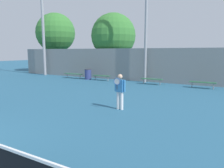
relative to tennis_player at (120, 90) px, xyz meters
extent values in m
cylinder|color=silver|center=(-0.09, 0.01, -0.49)|extent=(0.14, 0.14, 0.79)
cylinder|color=silver|center=(0.09, 0.01, -0.49)|extent=(0.14, 0.14, 0.79)
cube|color=teal|center=(0.00, 0.01, 0.18)|extent=(0.32, 0.20, 0.54)
cylinder|color=teal|center=(-0.21, 0.01, 0.19)|extent=(0.10, 0.10, 0.53)
cylinder|color=teal|center=(0.21, 0.01, 0.19)|extent=(0.10, 0.10, 0.53)
sphere|color=#DBAD89|center=(0.00, 0.01, 0.59)|extent=(0.21, 0.21, 0.21)
cylinder|color=black|center=(0.00, -0.27, 0.15)|extent=(0.03, 0.03, 0.22)
torus|color=#28519E|center=(0.00, -0.27, 0.41)|extent=(0.31, 0.03, 0.31)
cylinder|color=silver|center=(0.00, -0.27, 0.41)|extent=(0.27, 0.01, 0.27)
cube|color=#28663D|center=(-6.08, 7.88, -0.46)|extent=(1.66, 0.40, 0.04)
cylinder|color=gray|center=(-6.74, 7.88, -0.68)|extent=(0.06, 0.06, 0.41)
cylinder|color=gray|center=(-5.41, 7.88, -0.68)|extent=(0.06, 0.06, 0.41)
cube|color=#28663D|center=(-1.40, 7.88, -0.46)|extent=(1.70, 0.40, 0.04)
cylinder|color=gray|center=(-2.08, 7.88, -0.68)|extent=(0.06, 0.06, 0.41)
cylinder|color=gray|center=(-0.72, 7.88, -0.68)|extent=(0.06, 0.06, 0.41)
cube|color=#28663D|center=(2.33, 7.88, -0.46)|extent=(1.76, 0.40, 0.04)
cylinder|color=gray|center=(1.63, 7.88, -0.68)|extent=(0.06, 0.06, 0.41)
cylinder|color=gray|center=(3.04, 7.88, -0.68)|extent=(0.06, 0.06, 0.41)
cube|color=#28663D|center=(-9.31, 7.88, -0.46)|extent=(2.04, 0.40, 0.04)
cylinder|color=gray|center=(-10.12, 7.88, -0.68)|extent=(0.06, 0.06, 0.41)
cylinder|color=gray|center=(-8.49, 7.88, -0.68)|extent=(0.06, 0.06, 0.41)
cylinder|color=#939399|center=(-2.32, 8.75, 4.97)|extent=(0.22, 0.22, 11.70)
cylinder|color=#939399|center=(-13.97, 8.63, 4.50)|extent=(0.30, 0.30, 10.75)
cylinder|color=navy|center=(-7.60, 7.92, -0.43)|extent=(0.60, 0.60, 0.91)
cylinder|color=#333338|center=(-7.60, 7.92, 0.05)|extent=(0.63, 0.63, 0.04)
cube|color=gray|center=(-2.22, 9.15, 0.54)|extent=(30.12, 0.06, 2.83)
cylinder|color=brown|center=(-6.87, 11.36, 0.29)|extent=(0.55, 0.55, 2.35)
sphere|color=#387A33|center=(-6.87, 11.36, 3.28)|extent=(4.54, 4.54, 4.54)
cylinder|color=brown|center=(-15.55, 12.06, 0.59)|extent=(0.38, 0.38, 2.94)
sphere|color=#387A33|center=(-15.55, 12.06, 3.98)|extent=(4.81, 4.81, 4.81)
camera|label=1|loc=(4.45, -8.33, 1.66)|focal=35.00mm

